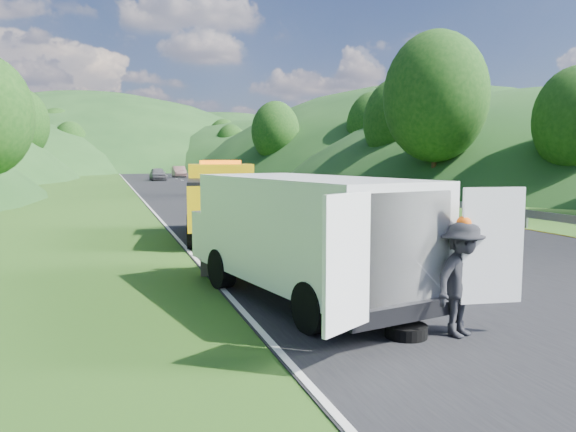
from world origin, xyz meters
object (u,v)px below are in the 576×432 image
object	(u,v)px
tow_truck	(222,200)
white_van	(302,231)
child	(257,269)
suitcase	(207,266)
spare_tire	(406,338)
woman	(214,273)
worker	(460,337)
passing_suv	(358,222)

from	to	relation	value
tow_truck	white_van	xyz separation A→B (m)	(-0.23, -9.31, 0.06)
white_van	child	bearing A→B (deg)	78.91
suitcase	spare_tire	distance (m)	6.21
tow_truck	woman	size ratio (longest dim) A/B	3.80
tow_truck	suitcase	bearing A→B (deg)	-96.23
child	worker	distance (m)	6.74
tow_truck	spare_tire	xyz separation A→B (m)	(0.56, -12.14, -1.38)
tow_truck	passing_suv	bearing A→B (deg)	33.50
white_van	spare_tire	bearing A→B (deg)	-86.31
white_van	worker	xyz separation A→B (m)	(1.66, -3.06, -1.43)
tow_truck	worker	bearing A→B (deg)	-74.82
tow_truck	suitcase	size ratio (longest dim) A/B	13.26
suitcase	worker	bearing A→B (deg)	-62.67
tow_truck	worker	distance (m)	12.53
passing_suv	spare_tire	bearing A→B (deg)	-104.19
tow_truck	woman	bearing A→B (deg)	-94.94
white_van	woman	bearing A→B (deg)	98.20
spare_tire	passing_suv	xyz separation A→B (m)	(6.37, 15.36, 0.00)
worker	spare_tire	bearing A→B (deg)	142.61
white_van	child	world-z (taller)	white_van
worker	tow_truck	bearing A→B (deg)	74.19
tow_truck	white_van	bearing A→B (deg)	-82.85
child	spare_tire	world-z (taller)	child
white_van	worker	bearing A→B (deg)	-73.42
white_van	worker	world-z (taller)	white_van
child	spare_tire	distance (m)	6.35
tow_truck	child	world-z (taller)	tow_truck
tow_truck	passing_suv	distance (m)	7.77
child	tow_truck	bearing A→B (deg)	92.84
worker	suitcase	size ratio (longest dim) A/B	3.66
tow_truck	spare_tire	distance (m)	12.23
suitcase	spare_tire	size ratio (longest dim) A/B	0.75
child	suitcase	world-z (taller)	suitcase
suitcase	spare_tire	world-z (taller)	suitcase
child	spare_tire	xyz separation A→B (m)	(0.84, -6.29, 0.00)
woman	child	world-z (taller)	woman
suitcase	passing_suv	world-z (taller)	passing_suv
worker	spare_tire	size ratio (longest dim) A/B	2.73
passing_suv	suitcase	bearing A→B (deg)	-123.63
woman	suitcase	size ratio (longest dim) A/B	3.49
woman	passing_suv	xyz separation A→B (m)	(8.37, 9.23, 0.00)
woman	worker	xyz separation A→B (m)	(2.88, -6.36, 0.00)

